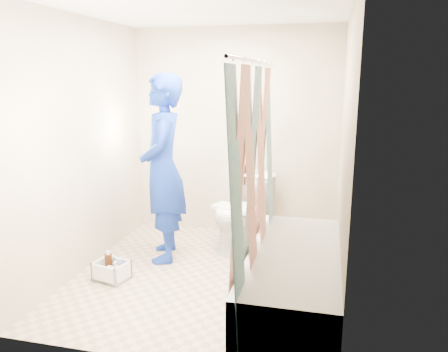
% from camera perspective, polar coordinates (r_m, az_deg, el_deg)
% --- Properties ---
extents(floor, '(2.60, 2.60, 0.00)m').
position_cam_1_polar(floor, '(4.24, -2.40, -12.93)').
color(floor, tan).
rests_on(floor, ground).
extents(ceiling, '(2.40, 2.60, 0.02)m').
position_cam_1_polar(ceiling, '(3.86, -2.76, 21.13)').
color(ceiling, white).
rests_on(ceiling, wall_back).
extents(wall_back, '(2.40, 0.02, 2.40)m').
position_cam_1_polar(wall_back, '(5.12, 1.47, 5.64)').
color(wall_back, beige).
rests_on(wall_back, ground).
extents(wall_front, '(2.40, 0.02, 2.40)m').
position_cam_1_polar(wall_front, '(2.67, -10.29, -1.31)').
color(wall_front, beige).
rests_on(wall_front, ground).
extents(wall_left, '(0.02, 2.60, 2.40)m').
position_cam_1_polar(wall_left, '(4.36, -17.96, 3.73)').
color(wall_left, beige).
rests_on(wall_left, ground).
extents(wall_right, '(0.02, 2.60, 2.40)m').
position_cam_1_polar(wall_right, '(3.73, 15.47, 2.43)').
color(wall_right, beige).
rests_on(wall_right, ground).
extents(bathtub, '(0.70, 1.75, 0.50)m').
position_cam_1_polar(bathtub, '(3.61, 9.06, -13.19)').
color(bathtub, silver).
rests_on(bathtub, ground).
extents(curtain_rod, '(0.02, 1.90, 0.02)m').
position_cam_1_polar(curtain_rod, '(3.29, 4.20, 14.67)').
color(curtain_rod, silver).
rests_on(curtain_rod, wall_back).
extents(shower_curtain, '(0.06, 1.75, 1.80)m').
position_cam_1_polar(shower_curtain, '(3.39, 3.94, -1.25)').
color(shower_curtain, white).
rests_on(shower_curtain, curtain_rod).
extents(toilet, '(0.69, 0.89, 0.80)m').
position_cam_1_polar(toilet, '(4.80, 2.26, -4.65)').
color(toilet, white).
rests_on(toilet, ground).
extents(tank_lid, '(0.53, 0.37, 0.04)m').
position_cam_1_polar(tank_lid, '(4.68, 1.45, -4.24)').
color(tank_lid, white).
rests_on(tank_lid, toilet).
extents(tank_internals, '(0.19, 0.10, 0.26)m').
position_cam_1_polar(tank_internals, '(4.90, 3.14, 0.40)').
color(tank_internals, black).
rests_on(tank_internals, toilet).
extents(plumber, '(0.65, 0.79, 1.88)m').
position_cam_1_polar(plumber, '(4.41, -7.97, 0.92)').
color(plumber, navy).
rests_on(plumber, ground).
extents(cleaning_caddy, '(0.34, 0.30, 0.22)m').
position_cam_1_polar(cleaning_caddy, '(4.26, -14.37, -12.00)').
color(cleaning_caddy, silver).
rests_on(cleaning_caddy, ground).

